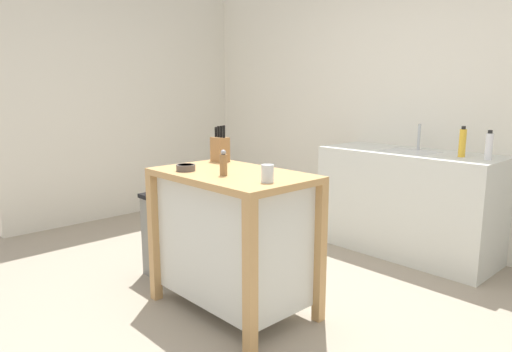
{
  "coord_description": "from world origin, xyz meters",
  "views": [
    {
      "loc": [
        2.09,
        -1.71,
        1.39
      ],
      "look_at": [
        -0.02,
        0.27,
        0.84
      ],
      "focal_mm": 32.23,
      "sensor_mm": 36.0,
      "label": 1
    }
  ],
  "objects": [
    {
      "name": "pepper_grinder",
      "position": [
        0.03,
        -0.03,
        0.97
      ],
      "size": [
        0.04,
        0.04,
        0.15
      ],
      "color": "olive",
      "rests_on": "kitchen_island"
    },
    {
      "name": "sink_faucet",
      "position": [
        0.2,
        1.98,
        0.99
      ],
      "size": [
        0.02,
        0.02,
        0.22
      ],
      "color": "#B7BCC1",
      "rests_on": "sink_counter"
    },
    {
      "name": "knife_block",
      "position": [
        -0.4,
        0.29,
        0.99
      ],
      "size": [
        0.11,
        0.09,
        0.25
      ],
      "color": "#9E7042",
      "rests_on": "kitchen_island"
    },
    {
      "name": "ground_plane",
      "position": [
        0.0,
        0.0,
        0.0
      ],
      "size": [
        6.28,
        6.28,
        0.0
      ],
      "primitive_type": "plane",
      "color": "gray",
      "rests_on": "ground"
    },
    {
      "name": "bowl_ceramic_small",
      "position": [
        -0.25,
        -0.1,
        0.92
      ],
      "size": [
        0.12,
        0.12,
        0.04
      ],
      "color": "#564C47",
      "rests_on": "kitchen_island"
    },
    {
      "name": "trash_bin",
      "position": [
        -0.76,
        0.07,
        0.32
      ],
      "size": [
        0.36,
        0.28,
        0.63
      ],
      "color": "slate",
      "rests_on": "ground"
    },
    {
      "name": "wall_left",
      "position": [
        -2.64,
        0.79,
        1.3
      ],
      "size": [
        0.1,
        2.79,
        2.6
      ],
      "primitive_type": "cube",
      "color": "silver",
      "rests_on": "ground"
    },
    {
      "name": "bottle_spray_cleaner",
      "position": [
        0.63,
        1.82,
        0.99
      ],
      "size": [
        0.05,
        0.05,
        0.24
      ],
      "color": "yellow",
      "rests_on": "sink_counter"
    },
    {
      "name": "wall_back",
      "position": [
        0.0,
        2.19,
        1.3
      ],
      "size": [
        5.28,
        0.1,
        2.6
      ],
      "primitive_type": "cube",
      "color": "silver",
      "rests_on": "ground"
    },
    {
      "name": "sink_counter",
      "position": [
        0.2,
        1.84,
        0.44
      ],
      "size": [
        1.46,
        0.6,
        0.88
      ],
      "color": "silver",
      "rests_on": "ground"
    },
    {
      "name": "kitchen_island",
      "position": [
        -0.02,
        0.07,
        0.5
      ],
      "size": [
        1.0,
        0.63,
        0.89
      ],
      "color": "tan",
      "rests_on": "ground"
    },
    {
      "name": "drinking_cup",
      "position": [
        0.35,
        0.01,
        0.94
      ],
      "size": [
        0.07,
        0.07,
        0.1
      ],
      "color": "silver",
      "rests_on": "kitchen_island"
    },
    {
      "name": "bottle_dish_soap",
      "position": [
        0.82,
        1.82,
        0.98
      ],
      "size": [
        0.05,
        0.05,
        0.22
      ],
      "color": "white",
      "rests_on": "sink_counter"
    }
  ]
}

